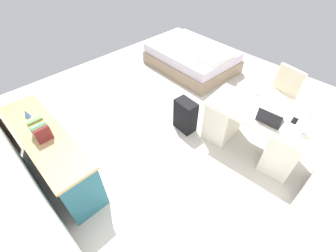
{
  "coord_description": "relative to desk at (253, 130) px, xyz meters",
  "views": [
    {
      "loc": [
        -2.06,
        2.36,
        2.74
      ],
      "look_at": [
        -0.46,
        0.81,
        0.6
      ],
      "focal_mm": 24.23,
      "sensor_mm": 36.0,
      "label": 1
    }
  ],
  "objects": [
    {
      "name": "laptop",
      "position": [
        -0.18,
        0.1,
        0.4
      ],
      "size": [
        0.33,
        0.25,
        0.21
      ],
      "color": "#333338",
      "rests_on": "desk"
    },
    {
      "name": "office_chair",
      "position": [
        0.11,
        -0.93,
        0.04
      ],
      "size": [
        0.54,
        0.54,
        0.94
      ],
      "color": "black",
      "rests_on": "ground_plane"
    },
    {
      "name": "computer_mouse",
      "position": [
        0.08,
        0.08,
        0.36
      ],
      "size": [
        0.07,
        0.1,
        0.03
      ],
      "primitive_type": "ellipsoid",
      "rotation": [
        0.0,
        0.0,
        0.09
      ],
      "color": "white",
      "rests_on": "desk"
    },
    {
      "name": "desk",
      "position": [
        0.0,
        0.0,
        0.0
      ],
      "size": [
        1.49,
        0.78,
        0.73
      ],
      "color": "silver",
      "rests_on": "ground_plane"
    },
    {
      "name": "desk_lamp",
      "position": [
        -0.51,
        -0.05,
        0.6
      ],
      "size": [
        0.16,
        0.11,
        0.34
      ],
      "color": "silver",
      "rests_on": "desk"
    },
    {
      "name": "suitcase_black",
      "position": [
        0.99,
        0.39,
        -0.1
      ],
      "size": [
        0.38,
        0.25,
        0.56
      ],
      "primitive_type": "cube",
      "rotation": [
        0.0,
        0.0,
        -0.07
      ],
      "color": "black",
      "rests_on": "ground_plane"
    },
    {
      "name": "cell_phone_near_laptop",
      "position": [
        -0.41,
        -0.18,
        0.35
      ],
      "size": [
        0.08,
        0.14,
        0.01
      ],
      "primitive_type": "cube",
      "rotation": [
        0.0,
        0.0,
        0.09
      ],
      "color": "black",
      "rests_on": "desk"
    },
    {
      "name": "bed",
      "position": [
        2.28,
        -1.24,
        -0.14
      ],
      "size": [
        1.95,
        1.47,
        0.58
      ],
      "color": "gray",
      "rests_on": "ground_plane"
    },
    {
      "name": "ground_plane",
      "position": [
        1.24,
        0.18,
        -0.38
      ],
      "size": [
        6.02,
        6.02,
        0.0
      ],
      "primitive_type": "plane",
      "color": "beige"
    },
    {
      "name": "credenza",
      "position": [
        1.61,
        2.31,
        0.01
      ],
      "size": [
        1.8,
        0.48,
        0.78
      ],
      "color": "#235B6B",
      "rests_on": "ground_plane"
    },
    {
      "name": "figurine_small",
      "position": [
        2.04,
        2.31,
        0.45
      ],
      "size": [
        0.08,
        0.08,
        0.11
      ],
      "primitive_type": "cone",
      "color": "#4C7FBF",
      "rests_on": "credenza"
    },
    {
      "name": "book_row",
      "position": [
        1.55,
        2.31,
        0.5
      ],
      "size": [
        0.23,
        0.17,
        0.22
      ],
      "color": "maroon",
      "rests_on": "credenza"
    }
  ]
}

